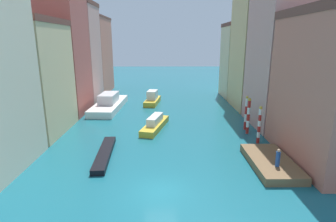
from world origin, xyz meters
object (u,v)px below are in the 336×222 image
Objects in this scene: waterfront_dock at (271,162)px; mooring_pole_1 at (248,116)px; motorboat_1 at (152,99)px; mooring_pole_2 at (246,113)px; mooring_pole_0 at (259,124)px; vaporetto_white at (109,104)px; person_on_dock at (278,158)px; gondola_black at (105,154)px; motorboat_0 at (155,124)px.

mooring_pole_1 is (0.49, 8.80, 1.91)m from waterfront_dock.
waterfront_dock is 27.53m from motorboat_1.
mooring_pole_1 is at bearing -52.80° from motorboat_1.
mooring_pole_1 is 1.57m from mooring_pole_2.
motorboat_1 is at bearing 115.23° from waterfront_dock.
mooring_pole_2 reaches higher than mooring_pole_0.
motorboat_1 is (-11.73, 24.90, 0.52)m from waterfront_dock.
mooring_pole_1 is at bearing -33.11° from vaporetto_white.
person_on_dock is 0.35× the size of mooring_pole_1.
motorboat_1 reaches higher than gondola_black.
mooring_pole_2 is (0.66, 10.36, 1.86)m from waterfront_dock.
motorboat_0 is at bearing 177.68° from mooring_pole_2.
motorboat_0 is at bearing 155.66° from mooring_pole_0.
mooring_pole_2 is (-0.07, 4.73, 0.07)m from mooring_pole_0.
vaporetto_white is 7.85m from motorboat_1.
gondola_black is (3.37, -19.01, -0.60)m from vaporetto_white.
motorboat_0 is (-10.69, 12.27, -0.78)m from person_on_dock.
mooring_pole_2 is 11.52m from motorboat_0.
gondola_black is at bearing -99.13° from motorboat_1.
person_on_dock reaches higher than motorboat_0.
motorboat_1 reaches higher than motorboat_0.
gondola_black is 1.25× the size of motorboat_1.
mooring_pole_0 reaches higher than waterfront_dock.
motorboat_1 is (-11.68, 26.35, -0.54)m from person_on_dock.
gondola_black is 22.88m from motorboat_1.
person_on_dock is 0.36× the size of mooring_pole_2.
mooring_pole_2 is at bearing -49.57° from motorboat_1.
motorboat_0 is (-11.41, 0.46, -1.59)m from mooring_pole_2.
motorboat_1 is (-12.39, 14.54, -1.35)m from mooring_pole_2.
mooring_pole_1 is 0.67× the size of motorboat_1.
mooring_pole_2 reaches higher than gondola_black.
mooring_pole_1 is at bearing 22.24° from gondola_black.
vaporetto_white is (-18.73, 21.33, 0.52)m from waterfront_dock.
mooring_pole_0 is (0.79, 7.08, 0.73)m from person_on_dock.
motorboat_1 reaches higher than waterfront_dock.
mooring_pole_1 reaches higher than mooring_pole_0.
mooring_pole_2 is at bearing 90.87° from mooring_pole_0.
mooring_pole_1 is 22.99m from vaporetto_white.
waterfront_dock is 15.54m from gondola_black.
motorboat_0 is (-11.24, 2.02, -1.63)m from mooring_pole_1.
vaporetto_white is 1.66× the size of motorboat_0.
mooring_pole_0 is 25.04m from vaporetto_white.
mooring_pole_1 is at bearing 86.83° from waterfront_dock.
person_on_dock is 0.37× the size of mooring_pole_0.
motorboat_0 is at bearing -52.80° from vaporetto_white.
motorboat_1 is at bearing 80.87° from gondola_black.
motorboat_1 is (7.00, 3.57, 0.00)m from vaporetto_white.
motorboat_1 is (-0.99, 14.08, 0.24)m from motorboat_0.
mooring_pole_1 is (-0.24, 3.17, 0.11)m from mooring_pole_0.
mooring_pole_0 reaches higher than gondola_black.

